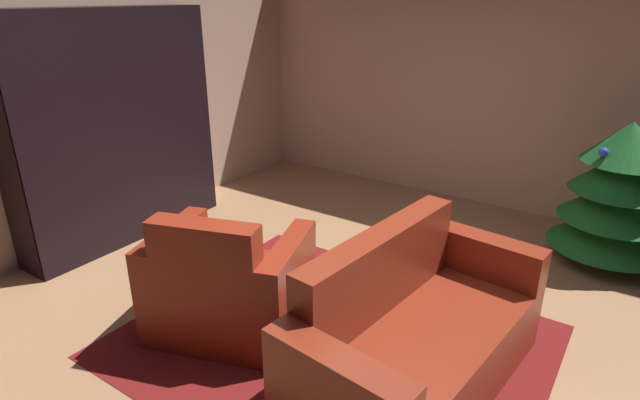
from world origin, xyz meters
TOP-DOWN VIEW (x-y plane):
  - ground_plane at (0.00, 0.00)m, footprint 6.57×6.57m
  - wall_back at (0.00, 2.77)m, footprint 5.52×0.06m
  - wall_left at (-2.73, 0.00)m, footprint 0.06×5.59m
  - area_rug at (0.02, -0.23)m, footprint 2.59×2.14m
  - bookshelf_unit at (-2.45, 0.19)m, footprint 0.39×1.91m
  - armchair_red at (-0.64, -0.50)m, footprint 1.17×1.04m
  - couch_red at (0.61, -0.30)m, footprint 0.95×1.76m
  - coffee_table at (0.21, -0.15)m, footprint 0.65×0.65m
  - book_stack_on_table at (0.25, -0.21)m, footprint 0.21×0.17m
  - bottle_on_table at (0.11, 0.00)m, footprint 0.07×0.07m
  - decorated_tree at (1.34, 2.00)m, footprint 0.95×0.95m

SIDE VIEW (x-z plane):
  - ground_plane at x=0.00m, z-range 0.00..0.00m
  - area_rug at x=0.02m, z-range 0.00..0.01m
  - couch_red at x=0.61m, z-range -0.14..0.77m
  - armchair_red at x=-0.64m, z-range -0.13..0.78m
  - coffee_table at x=0.21m, z-range 0.16..0.57m
  - book_stack_on_table at x=0.25m, z-range 0.40..0.46m
  - bottle_on_table at x=0.11m, z-range 0.38..0.61m
  - decorated_tree at x=1.34m, z-range 0.00..1.22m
  - bookshelf_unit at x=-2.45m, z-range -0.01..2.02m
  - wall_back at x=0.00m, z-range 0.00..2.75m
  - wall_left at x=-2.73m, z-range 0.00..2.75m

